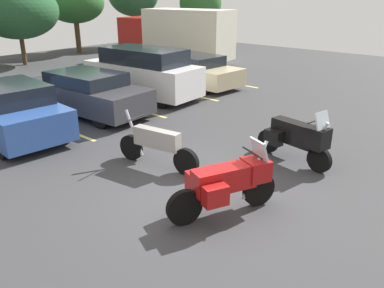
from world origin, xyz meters
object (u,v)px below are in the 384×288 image
(motorcycle_touring, at_px, (228,182))
(car_blue, at_px, (10,111))
(car_charcoal, at_px, (86,92))
(motorcycle_second, at_px, (157,145))
(box_truck, at_px, (176,35))
(car_white, at_px, (143,73))
(car_champagne, at_px, (191,70))
(motorcycle_third, at_px, (297,137))

(motorcycle_touring, distance_m, car_blue, 7.17)
(motorcycle_touring, relative_size, car_blue, 0.48)
(motorcycle_touring, distance_m, car_charcoal, 7.83)
(motorcycle_second, xyz_separation_m, box_truck, (11.17, 9.73, 1.05))
(motorcycle_touring, distance_m, box_truck, 17.02)
(motorcycle_touring, height_order, box_truck, box_truck)
(box_truck, bearing_deg, car_charcoal, -153.90)
(car_white, relative_size, box_truck, 0.69)
(car_champagne, bearing_deg, car_white, 179.35)
(car_white, bearing_deg, motorcycle_touring, -122.79)
(motorcycle_touring, bearing_deg, car_champagne, 44.47)
(motorcycle_second, distance_m, car_blue, 4.81)
(car_charcoal, xyz_separation_m, box_truck, (9.61, 4.71, 0.88))
(car_charcoal, height_order, car_white, car_white)
(car_charcoal, bearing_deg, motorcycle_second, -107.17)
(car_charcoal, xyz_separation_m, car_white, (2.78, 0.16, 0.25))
(motorcycle_touring, xyz_separation_m, car_white, (4.95, 7.69, 0.32))
(motorcycle_third, relative_size, car_blue, 0.48)
(car_charcoal, bearing_deg, box_truck, 26.10)
(motorcycle_second, distance_m, motorcycle_third, 3.35)
(motorcycle_third, height_order, box_truck, box_truck)
(motorcycle_second, bearing_deg, car_charcoal, 72.83)
(car_blue, bearing_deg, motorcycle_touring, -84.92)
(car_blue, relative_size, car_white, 0.90)
(motorcycle_touring, height_order, car_champagne, motorcycle_touring)
(motorcycle_third, xyz_separation_m, car_champagne, (4.82, 7.53, -0.01))
(car_charcoal, bearing_deg, motorcycle_touring, -106.11)
(box_truck, bearing_deg, motorcycle_third, -126.03)
(car_blue, distance_m, car_white, 5.62)
(car_champagne, distance_m, box_truck, 6.15)
(motorcycle_third, xyz_separation_m, car_charcoal, (-0.80, 7.40, 0.06))
(motorcycle_touring, bearing_deg, box_truck, 46.07)
(motorcycle_third, bearing_deg, motorcycle_second, 134.70)
(motorcycle_touring, height_order, car_white, car_white)
(motorcycle_second, height_order, motorcycle_third, motorcycle_third)
(car_champagne, bearing_deg, motorcycle_second, -144.33)
(motorcycle_second, xyz_separation_m, car_white, (4.33, 5.18, 0.42))
(car_champagne, bearing_deg, motorcycle_third, -122.62)
(car_charcoal, xyz_separation_m, car_champagne, (5.62, 0.13, -0.07))
(motorcycle_second, xyz_separation_m, motorcycle_third, (2.36, -2.38, 0.11))
(car_blue, bearing_deg, box_truck, 22.31)
(car_white, relative_size, car_champagne, 0.99)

